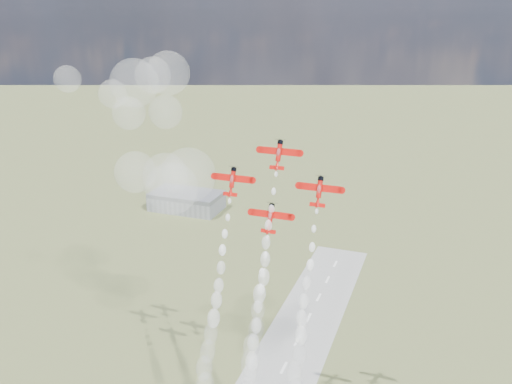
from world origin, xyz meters
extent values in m
cube|color=gray|center=(-120.00, 180.00, 5.00)|extent=(50.00, 28.00, 10.00)
cube|color=#595B60|center=(-120.00, 180.00, 11.50)|extent=(50.00, 28.00, 3.00)
cylinder|color=red|center=(5.00, 3.45, 98.23)|extent=(1.49, 3.54, 5.67)
cylinder|color=black|center=(5.00, 4.61, 100.97)|extent=(1.70, 1.98, 1.65)
cube|color=red|center=(5.00, 3.91, 98.38)|extent=(12.98, 1.05, 2.05)
cube|color=white|center=(1.48, 4.03, 98.33)|extent=(5.11, 0.26, 0.55)
cube|color=white|center=(8.51, 4.03, 98.33)|extent=(5.11, 0.26, 0.55)
cube|color=red|center=(5.00, 1.42, 93.89)|extent=(4.68, 0.58, 1.13)
cube|color=red|center=(5.00, 0.61, 94.01)|extent=(0.15, 2.21, 1.98)
ellipsoid|color=silver|center=(5.00, 2.87, 98.37)|extent=(1.17, 1.99, 2.84)
cone|color=red|center=(5.00, 1.86, 94.63)|extent=(1.49, 2.45, 3.13)
cylinder|color=red|center=(-8.83, -0.34, 89.33)|extent=(1.49, 3.54, 5.67)
cylinder|color=black|center=(-8.83, 0.82, 92.07)|extent=(1.70, 1.98, 1.65)
cube|color=red|center=(-8.83, 0.12, 89.48)|extent=(12.98, 1.05, 2.05)
cube|color=white|center=(-12.34, 0.24, 89.43)|extent=(5.11, 0.26, 0.55)
cube|color=white|center=(-5.32, 0.24, 89.43)|extent=(5.11, 0.26, 0.55)
cube|color=red|center=(-8.83, -2.37, 84.99)|extent=(4.68, 0.58, 1.13)
cube|color=red|center=(-8.83, -3.18, 85.11)|extent=(0.15, 2.21, 1.98)
ellipsoid|color=silver|center=(-8.83, -0.92, 89.46)|extent=(1.17, 1.99, 2.84)
cone|color=red|center=(-8.83, -1.94, 85.73)|extent=(1.49, 2.45, 3.13)
cylinder|color=red|center=(18.82, -0.34, 89.33)|extent=(1.49, 3.54, 5.67)
cylinder|color=black|center=(18.82, 0.82, 92.07)|extent=(1.70, 1.98, 1.65)
cube|color=red|center=(18.82, 0.12, 89.48)|extent=(12.98, 1.05, 2.05)
cube|color=white|center=(15.31, 0.24, 89.43)|extent=(5.11, 0.26, 0.55)
cube|color=white|center=(22.33, 0.24, 89.43)|extent=(5.11, 0.26, 0.55)
cube|color=red|center=(18.82, -2.37, 84.99)|extent=(4.68, 0.58, 1.13)
cube|color=red|center=(18.82, -3.18, 85.11)|extent=(0.15, 2.21, 1.98)
ellipsoid|color=silver|center=(18.82, -0.92, 89.46)|extent=(1.17, 1.99, 2.84)
cone|color=red|center=(18.82, -1.94, 85.73)|extent=(1.49, 2.45, 3.13)
cylinder|color=red|center=(5.00, -4.14, 80.43)|extent=(1.49, 3.54, 5.67)
cylinder|color=black|center=(5.00, -2.97, 83.17)|extent=(1.70, 1.98, 1.65)
cube|color=red|center=(5.00, -3.67, 80.58)|extent=(12.98, 1.05, 2.05)
cube|color=white|center=(1.48, -3.55, 80.53)|extent=(5.11, 0.26, 0.55)
cube|color=white|center=(8.51, -3.55, 80.53)|extent=(5.11, 0.26, 0.55)
cube|color=red|center=(5.00, -6.16, 76.09)|extent=(4.68, 0.58, 1.13)
cube|color=red|center=(5.00, -6.97, 76.20)|extent=(0.15, 2.21, 1.98)
ellipsoid|color=silver|center=(5.00, -4.72, 80.56)|extent=(1.17, 1.99, 2.84)
cone|color=red|center=(5.00, -5.73, 76.83)|extent=(1.49, 2.45, 3.13)
sphere|color=white|center=(4.98, 0.88, 92.02)|extent=(1.02, 1.02, 1.01)
sphere|color=white|center=(4.95, -1.25, 87.18)|extent=(1.40, 1.40, 1.40)
sphere|color=white|center=(5.04, -3.39, 82.26)|extent=(1.78, 1.78, 1.78)
sphere|color=white|center=(4.79, -5.47, 77.68)|extent=(2.16, 2.16, 2.16)
sphere|color=white|center=(4.79, -7.63, 72.99)|extent=(2.55, 2.55, 2.55)
sphere|color=white|center=(5.10, -9.16, 68.20)|extent=(2.93, 2.93, 2.93)
sphere|color=white|center=(5.37, -11.08, 63.18)|extent=(3.31, 3.32, 3.32)
sphere|color=white|center=(4.81, -13.37, 58.63)|extent=(3.70, 3.70, 3.70)
sphere|color=white|center=(5.01, -15.38, 54.16)|extent=(4.08, 4.08, 4.08)
sphere|color=white|center=(5.21, -17.32, 49.04)|extent=(4.46, 4.46, 4.47)
sphere|color=white|center=(4.58, -19.84, 44.24)|extent=(4.85, 4.85, 4.85)
sphere|color=white|center=(4.81, -21.92, 39.80)|extent=(5.23, 5.23, 5.23)
sphere|color=white|center=(-8.80, -2.95, 83.00)|extent=(1.02, 1.01, 1.01)
sphere|color=white|center=(-8.70, -4.87, 78.20)|extent=(1.40, 1.40, 1.40)
sphere|color=white|center=(-8.82, -7.19, 73.65)|extent=(1.78, 1.78, 1.78)
sphere|color=white|center=(-8.99, -8.88, 68.84)|extent=(2.16, 2.16, 2.16)
sphere|color=white|center=(-8.57, -11.15, 63.96)|extent=(2.55, 2.55, 2.55)
sphere|color=white|center=(-8.52, -13.39, 58.90)|extent=(2.93, 2.93, 2.93)
sphere|color=white|center=(-8.62, -15.04, 54.71)|extent=(3.32, 3.32, 3.31)
sphere|color=white|center=(-8.73, -17.22, 49.54)|extent=(3.70, 3.70, 3.70)
sphere|color=white|center=(-9.07, -18.96, 45.05)|extent=(4.08, 4.08, 4.08)
sphere|color=white|center=(-9.39, -20.87, 39.84)|extent=(4.46, 4.46, 4.47)
sphere|color=white|center=(-9.41, -23.57, 35.68)|extent=(4.85, 4.85, 4.85)
sphere|color=white|center=(18.82, -2.87, 83.13)|extent=(1.02, 1.01, 1.01)
sphere|color=white|center=(18.69, -5.06, 78.45)|extent=(1.40, 1.40, 1.40)
sphere|color=white|center=(18.84, -6.89, 73.37)|extent=(1.78, 1.78, 1.78)
sphere|color=white|center=(19.03, -9.30, 68.72)|extent=(2.16, 2.16, 2.16)
sphere|color=white|center=(18.53, -11.47, 63.90)|extent=(2.55, 2.55, 2.55)
sphere|color=white|center=(18.47, -13.39, 58.96)|extent=(2.93, 2.93, 2.93)
sphere|color=white|center=(18.57, -15.45, 54.35)|extent=(3.31, 3.32, 3.31)
sphere|color=white|center=(19.05, -17.40, 49.98)|extent=(3.70, 3.70, 3.70)
sphere|color=white|center=(19.21, -19.10, 44.63)|extent=(4.08, 4.08, 4.08)
sphere|color=white|center=(18.35, -21.33, 39.88)|extent=(4.46, 4.47, 4.47)
sphere|color=white|center=(4.98, -6.69, 74.17)|extent=(1.02, 1.02, 1.01)
sphere|color=white|center=(5.10, -8.93, 69.45)|extent=(1.40, 1.40, 1.40)
sphere|color=white|center=(4.78, -11.05, 64.52)|extent=(1.78, 1.78, 1.78)
sphere|color=white|center=(5.03, -12.66, 59.80)|extent=(2.16, 2.16, 2.17)
sphere|color=white|center=(4.93, -14.96, 55.31)|extent=(2.55, 2.55, 2.55)
sphere|color=white|center=(5.25, -17.31, 50.08)|extent=(2.93, 2.93, 2.93)
sphere|color=white|center=(4.84, -18.98, 45.15)|extent=(3.31, 3.31, 3.31)
sphere|color=white|center=(5.34, -21.40, 40.41)|extent=(3.70, 3.70, 3.70)
sphere|color=white|center=(5.09, -22.66, 35.97)|extent=(4.08, 4.08, 4.08)
sphere|color=white|center=(-39.60, 16.25, 77.38)|extent=(19.32, 19.32, 19.32)
sphere|color=white|center=(-38.33, 27.29, 79.37)|extent=(20.97, 20.97, 20.97)
sphere|color=white|center=(-64.88, 36.18, 111.57)|extent=(19.22, 19.22, 19.22)
sphere|color=white|center=(-46.95, 20.25, 117.15)|extent=(12.84, 12.84, 12.84)
sphere|color=white|center=(-60.52, 25.49, 78.72)|extent=(16.41, 16.41, 16.41)
sphere|color=white|center=(-46.75, 30.79, 116.75)|extent=(16.16, 16.16, 16.16)
sphere|color=white|center=(-48.33, 27.35, 78.13)|extent=(17.62, 17.62, 17.62)
sphere|color=white|center=(-42.94, 20.63, 104.41)|extent=(12.14, 12.14, 12.14)
sphere|color=white|center=(-54.91, 15.61, 104.06)|extent=(11.86, 11.86, 11.86)
sphere|color=white|center=(-84.52, 21.41, 114.05)|extent=(10.23, 10.23, 10.23)
sphere|color=white|center=(-67.06, 24.34, 108.98)|extent=(10.71, 10.71, 10.71)
camera|label=1|loc=(52.67, -148.22, 140.48)|focal=38.00mm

